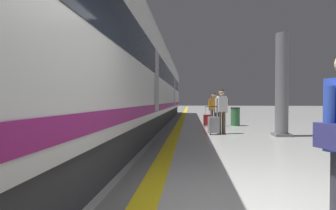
{
  "coord_description": "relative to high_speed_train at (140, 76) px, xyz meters",
  "views": [
    {
      "loc": [
        -0.48,
        -2.52,
        1.25
      ],
      "look_at": [
        -1.07,
        4.2,
        1.13
      ],
      "focal_mm": 26.95,
      "sensor_mm": 36.0,
      "label": 1
    }
  ],
  "objects": [
    {
      "name": "tactile_edge_band",
      "position": [
        1.73,
        -0.18,
        -2.5
      ],
      "size": [
        0.51,
        80.0,
        0.01
      ],
      "primitive_type": "cube",
      "color": "slate",
      "rests_on": "ground"
    },
    {
      "name": "high_speed_train",
      "position": [
        0.0,
        0.0,
        0.0
      ],
      "size": [
        2.94,
        28.56,
        4.97
      ],
      "color": "#38383D",
      "rests_on": "ground"
    },
    {
      "name": "waste_bin",
      "position": [
        4.81,
        0.06,
        -2.04
      ],
      "size": [
        0.46,
        0.46,
        0.91
      ],
      "color": "#2D6638",
      "rests_on": "ground"
    },
    {
      "name": "passenger_mid",
      "position": [
        3.72,
        -0.25,
        -1.56
      ],
      "size": [
        0.51,
        0.21,
        1.62
      ],
      "color": "#383842",
      "rests_on": "ground"
    },
    {
      "name": "passenger_near",
      "position": [
        3.74,
        -3.1,
        -1.53
      ],
      "size": [
        0.49,
        0.31,
        1.68
      ],
      "color": "brown",
      "rests_on": "ground"
    },
    {
      "name": "safety_line_strip",
      "position": [
        2.0,
        -0.18,
        -2.5
      ],
      "size": [
        0.36,
        80.0,
        0.01
      ],
      "primitive_type": "cube",
      "color": "yellow",
      "rests_on": "ground"
    },
    {
      "name": "suitcase_mid",
      "position": [
        3.4,
        -0.6,
        -2.18
      ],
      "size": [
        0.39,
        0.25,
        0.97
      ],
      "color": "#A51E1E",
      "rests_on": "ground"
    },
    {
      "name": "suitcase_near",
      "position": [
        3.42,
        -3.38,
        -2.15
      ],
      "size": [
        0.42,
        0.3,
        1.04
      ],
      "color": "#9E9EA3",
      "rests_on": "ground"
    },
    {
      "name": "platform_pillar",
      "position": [
        5.77,
        -3.56,
        -0.78
      ],
      "size": [
        0.56,
        0.56,
        3.6
      ],
      "color": "slate",
      "rests_on": "ground"
    }
  ]
}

